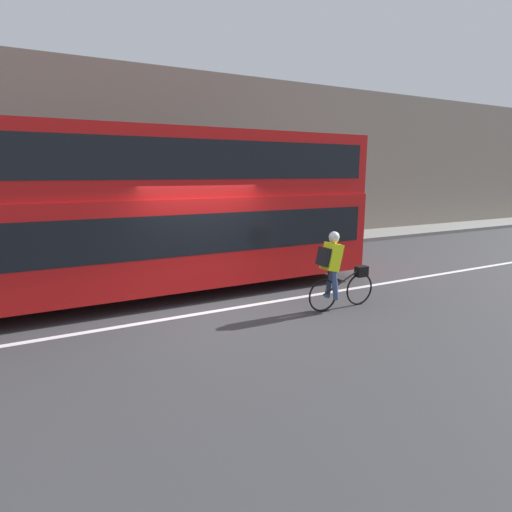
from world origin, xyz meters
name	(u,v)px	position (x,y,z in m)	size (l,w,h in m)	color
ground_plane	(211,310)	(0.00, 0.00, 0.00)	(80.00, 80.00, 0.00)	#38383A
road_center_line	(213,311)	(0.00, -0.11, 0.00)	(50.00, 0.14, 0.01)	silver
sidewalk_curb	(148,255)	(0.00, 5.94, 0.07)	(60.00, 2.09, 0.15)	gray
building_facade	(136,161)	(0.00, 7.13, 3.15)	(60.00, 0.30, 6.30)	gray
bus	(120,207)	(-1.41, 1.65, 2.04)	(11.51, 2.46, 3.65)	black
cyclist_on_bike	(336,268)	(2.28, -1.10, 0.87)	(1.63, 0.32, 1.62)	black
street_sign_post	(263,208)	(4.29, 5.83, 1.48)	(0.36, 0.09, 2.39)	#59595B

